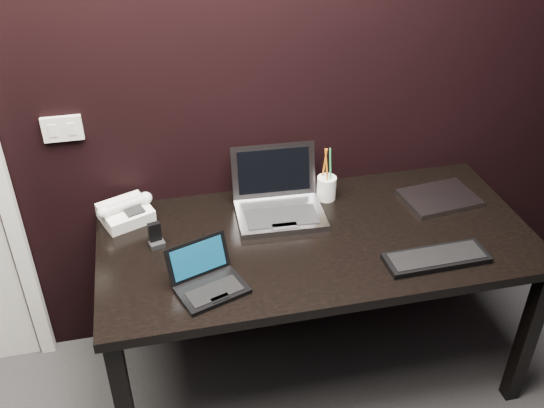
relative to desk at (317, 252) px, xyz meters
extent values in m
plane|color=black|center=(-0.30, 0.40, 0.64)|extent=(4.00, 0.00, 4.00)
cube|color=silver|center=(-0.92, 0.39, 0.46)|extent=(0.15, 0.02, 0.10)
cube|color=silver|center=(-0.95, 0.38, 0.46)|extent=(0.03, 0.01, 0.05)
cube|color=silver|center=(-0.88, 0.38, 0.46)|extent=(0.03, 0.01, 0.05)
cube|color=black|center=(0.00, 0.00, 0.06)|extent=(1.70, 0.80, 0.04)
cube|color=black|center=(0.80, -0.35, -0.31)|extent=(0.06, 0.06, 0.70)
cube|color=black|center=(-0.80, 0.35, -0.31)|extent=(0.06, 0.06, 0.70)
cube|color=black|center=(0.80, 0.35, -0.31)|extent=(0.06, 0.06, 0.70)
cube|color=black|center=(-0.45, -0.23, 0.09)|extent=(0.27, 0.23, 0.02)
cube|color=black|center=(-0.44, -0.25, 0.10)|extent=(0.21, 0.15, 0.00)
cube|color=black|center=(-0.43, -0.29, 0.10)|extent=(0.07, 0.05, 0.00)
cube|color=black|center=(-0.48, -0.14, 0.16)|extent=(0.23, 0.12, 0.13)
cube|color=#092D44|center=(-0.48, -0.14, 0.16)|extent=(0.20, 0.10, 0.11)
cube|color=gray|center=(-0.11, 0.16, 0.09)|extent=(0.37, 0.27, 0.02)
cube|color=black|center=(-0.11, 0.12, 0.10)|extent=(0.30, 0.15, 0.00)
cube|color=#97989C|center=(-0.12, 0.06, 0.10)|extent=(0.10, 0.05, 0.00)
cube|color=#9A9A9F|center=(-0.11, 0.31, 0.21)|extent=(0.36, 0.08, 0.22)
cube|color=black|center=(-0.11, 0.31, 0.21)|extent=(0.31, 0.06, 0.18)
cube|color=black|center=(0.39, -0.24, 0.09)|extent=(0.39, 0.14, 0.02)
cube|color=black|center=(0.39, -0.24, 0.10)|extent=(0.36, 0.11, 0.00)
cube|color=#99999E|center=(0.58, 0.14, 0.09)|extent=(0.33, 0.25, 0.02)
cube|color=white|center=(-0.73, 0.28, 0.11)|extent=(0.24, 0.23, 0.08)
cylinder|color=silver|center=(-0.73, 0.27, 0.16)|extent=(0.18, 0.10, 0.04)
sphere|color=white|center=(-0.81, 0.23, 0.16)|extent=(0.07, 0.07, 0.05)
sphere|color=white|center=(-0.64, 0.30, 0.16)|extent=(0.07, 0.07, 0.05)
cube|color=black|center=(-0.69, 0.24, 0.14)|extent=(0.09, 0.08, 0.01)
cube|color=black|center=(-0.62, 0.09, 0.13)|extent=(0.05, 0.03, 0.10)
cube|color=black|center=(-0.62, 0.07, 0.09)|extent=(0.07, 0.05, 0.02)
cylinder|color=white|center=(0.11, 0.26, 0.13)|extent=(0.10, 0.10, 0.10)
cylinder|color=orange|center=(0.10, 0.27, 0.24)|extent=(0.02, 0.03, 0.15)
cylinder|color=green|center=(0.12, 0.25, 0.24)|extent=(0.01, 0.03, 0.15)
cylinder|color=black|center=(0.12, 0.27, 0.24)|extent=(0.01, 0.02, 0.15)
cylinder|color=#C65B12|center=(0.10, 0.25, 0.24)|extent=(0.02, 0.04, 0.15)
camera|label=1|loc=(-0.59, -1.83, 1.50)|focal=40.00mm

